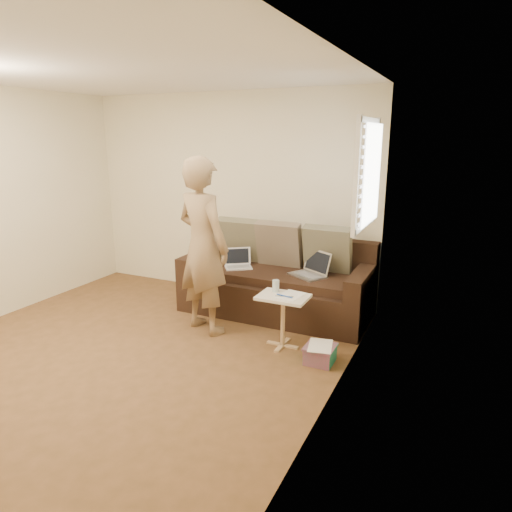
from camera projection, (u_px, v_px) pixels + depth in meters
name	position (u px, v px, depth m)	size (l,w,h in m)	color
floor	(117.00, 361.00, 4.33)	(4.50, 4.50, 0.00)	#533B1F
ceiling	(92.00, 66.00, 3.66)	(4.50, 4.50, 0.00)	white
wall_back	(228.00, 196.00, 5.96)	(4.00, 4.00, 0.00)	beige
wall_right	(327.00, 249.00, 3.17)	(4.50, 4.50, 0.00)	beige
window_blinds	(368.00, 174.00, 4.40)	(0.12, 0.88, 1.08)	white
sofa	(276.00, 278.00, 5.41)	(2.20, 0.95, 0.85)	black
pillow_left	(239.00, 240.00, 5.76)	(0.55, 0.14, 0.55)	#67614C
pillow_mid	(279.00, 244.00, 5.52)	(0.55, 0.14, 0.55)	#766654
pillow_right	(327.00, 249.00, 5.27)	(0.55, 0.14, 0.55)	#67614C
laptop_silver	(307.00, 276.00, 5.18)	(0.39, 0.28, 0.26)	#B7BABC
laptop_white	(238.00, 268.00, 5.50)	(0.31, 0.23, 0.23)	white
person	(203.00, 246.00, 4.80)	(0.68, 0.46, 1.87)	olive
side_table	(283.00, 321.00, 4.56)	(0.49, 0.34, 0.54)	silver
drinking_glass	(276.00, 286.00, 4.59)	(0.07, 0.07, 0.12)	silver
scissors	(284.00, 296.00, 4.45)	(0.18, 0.10, 0.02)	silver
paper_on_table	(291.00, 295.00, 4.49)	(0.21, 0.30, 0.00)	white
striped_box	(320.00, 354.00, 4.27)	(0.28, 0.28, 0.17)	#CB1E62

